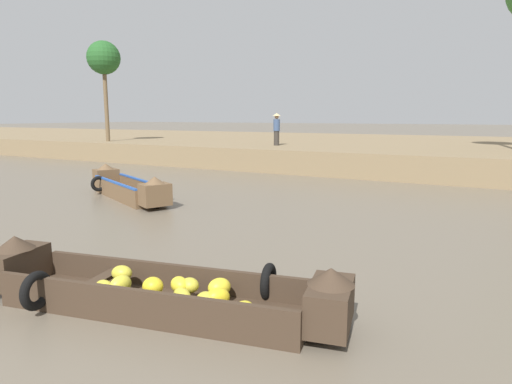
% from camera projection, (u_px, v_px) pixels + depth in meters
% --- Properties ---
extents(ground_plane, '(300.00, 300.00, 0.00)m').
position_uv_depth(ground_plane, '(323.00, 230.00, 10.16)').
color(ground_plane, '#665B4C').
extents(riverbank_strip, '(160.00, 20.00, 1.08)m').
position_uv_depth(riverbank_strip, '(433.00, 151.00, 26.08)').
color(riverbank_strip, '#7F6B4C').
rests_on(riverbank_strip, ground).
extents(banana_boat, '(5.23, 2.27, 0.84)m').
position_uv_depth(banana_boat, '(157.00, 290.00, 5.92)').
color(banana_boat, '#3D2D21').
rests_on(banana_boat, ground).
extents(cargo_boat_upstream, '(4.72, 2.77, 0.93)m').
position_uv_depth(cargo_boat_upstream, '(128.00, 188.00, 14.08)').
color(cargo_boat_upstream, brown).
rests_on(cargo_boat_upstream, ground).
extents(palm_tree_mid, '(1.95, 1.95, 5.89)m').
position_uv_depth(palm_tree_mid, '(104.00, 59.00, 26.25)').
color(palm_tree_mid, brown).
rests_on(palm_tree_mid, riverbank_strip).
extents(vendor_person, '(0.44, 0.44, 1.66)m').
position_uv_depth(vendor_person, '(277.00, 127.00, 23.01)').
color(vendor_person, '#332D28').
rests_on(vendor_person, riverbank_strip).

